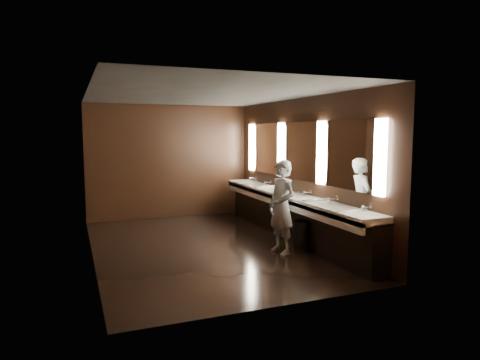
# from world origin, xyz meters

# --- Properties ---
(floor) EXTENTS (6.00, 6.00, 0.00)m
(floor) POSITION_xyz_m (0.00, 0.00, 0.00)
(floor) COLOR black
(floor) RESTS_ON ground
(ceiling) EXTENTS (4.00, 6.00, 0.02)m
(ceiling) POSITION_xyz_m (0.00, 0.00, 2.80)
(ceiling) COLOR #2D2D2B
(ceiling) RESTS_ON wall_back
(wall_back) EXTENTS (4.00, 0.02, 2.80)m
(wall_back) POSITION_xyz_m (0.00, 3.00, 1.40)
(wall_back) COLOR black
(wall_back) RESTS_ON floor
(wall_front) EXTENTS (4.00, 0.02, 2.80)m
(wall_front) POSITION_xyz_m (0.00, -3.00, 1.40)
(wall_front) COLOR black
(wall_front) RESTS_ON floor
(wall_left) EXTENTS (0.02, 6.00, 2.80)m
(wall_left) POSITION_xyz_m (-2.00, 0.00, 1.40)
(wall_left) COLOR black
(wall_left) RESTS_ON floor
(wall_right) EXTENTS (0.02, 6.00, 2.80)m
(wall_right) POSITION_xyz_m (2.00, 0.00, 1.40)
(wall_right) COLOR black
(wall_right) RESTS_ON floor
(sink_counter) EXTENTS (0.55, 5.40, 1.01)m
(sink_counter) POSITION_xyz_m (1.79, 0.00, 0.50)
(sink_counter) COLOR black
(sink_counter) RESTS_ON floor
(mirror_band) EXTENTS (0.06, 5.03, 1.15)m
(mirror_band) POSITION_xyz_m (1.98, -0.00, 1.75)
(mirror_band) COLOR white
(mirror_band) RESTS_ON wall_right
(person) EXTENTS (0.51, 0.67, 1.64)m
(person) POSITION_xyz_m (1.12, -0.90, 0.82)
(person) COLOR #98BDE3
(person) RESTS_ON floor
(trash_bin) EXTENTS (0.36, 0.36, 0.53)m
(trash_bin) POSITION_xyz_m (1.58, -0.85, 0.27)
(trash_bin) COLOR black
(trash_bin) RESTS_ON floor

